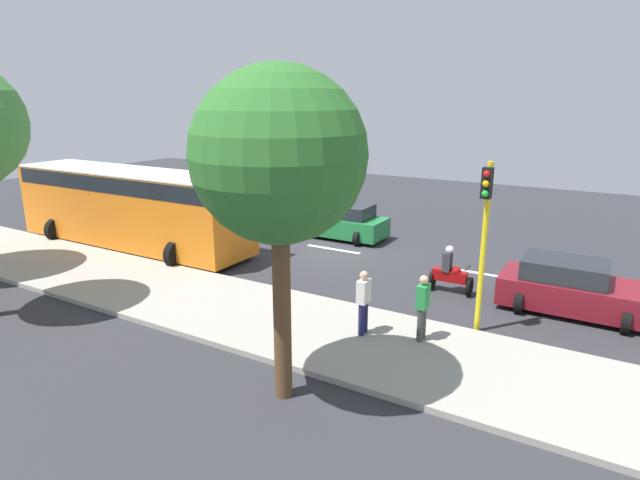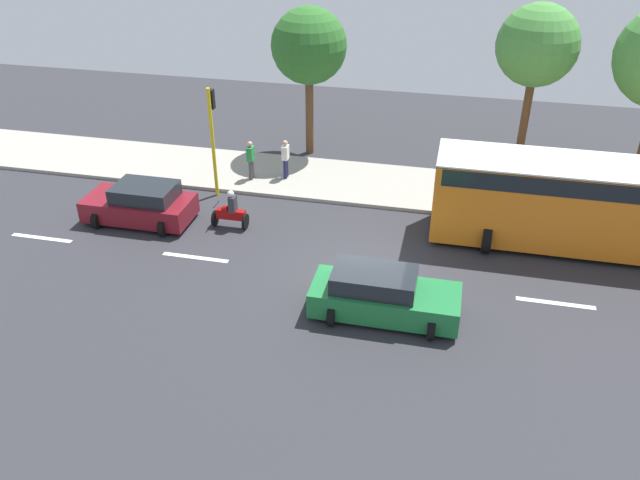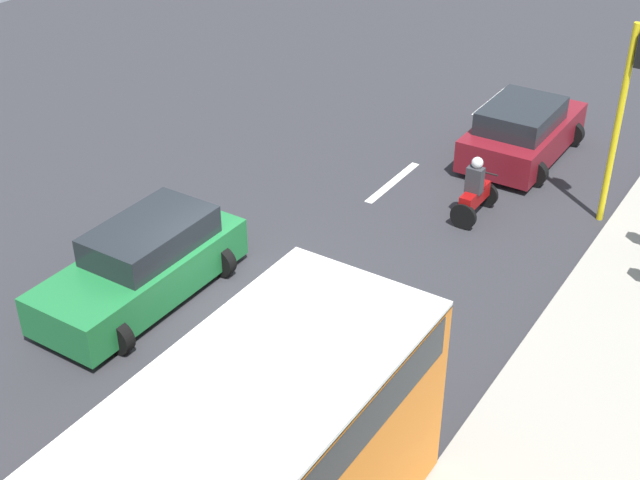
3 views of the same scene
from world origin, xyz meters
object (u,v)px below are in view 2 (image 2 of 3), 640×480
at_px(city_bus, 597,201).
at_px(pedestrian_near_signal, 286,158).
at_px(street_tree_center, 537,46).
at_px(car_green, 382,295).
at_px(pedestrian_by_tree, 251,159).
at_px(motorcycle, 230,212).
at_px(car_maroon, 141,204).
at_px(traffic_light_corner, 212,127).
at_px(street_tree_north, 309,47).

xyz_separation_m(city_bus, pedestrian_near_signal, (2.91, 11.91, -0.79)).
xyz_separation_m(city_bus, street_tree_center, (6.95, 2.12, 3.43)).
relative_size(car_green, pedestrian_by_tree, 2.62).
bearing_deg(city_bus, car_green, 130.20).
bearing_deg(street_tree_center, car_green, 160.42).
relative_size(motorcycle, street_tree_center, 0.22).
height_order(car_maroon, pedestrian_near_signal, pedestrian_near_signal).
height_order(pedestrian_near_signal, traffic_light_corner, traffic_light_corner).
bearing_deg(city_bus, traffic_light_corner, 85.76).
relative_size(car_green, car_maroon, 1.10).
relative_size(car_maroon, pedestrian_near_signal, 2.39).
height_order(city_bus, pedestrian_near_signal, city_bus).
height_order(car_green, car_maroon, same).
xyz_separation_m(pedestrian_by_tree, traffic_light_corner, (-1.41, 1.01, 1.87)).
relative_size(car_maroon, pedestrian_by_tree, 2.39).
bearing_deg(car_green, motorcycle, 56.84).
relative_size(pedestrian_near_signal, traffic_light_corner, 0.38).
bearing_deg(motorcycle, city_bus, -83.51).
relative_size(car_green, pedestrian_near_signal, 2.62).
relative_size(city_bus, motorcycle, 7.19).
relative_size(car_maroon, motorcycle, 2.64).
relative_size(car_maroon, traffic_light_corner, 0.90).
xyz_separation_m(traffic_light_corner, street_tree_center, (5.89, -12.19, 2.35)).
bearing_deg(car_maroon, street_tree_center, -58.52).
bearing_deg(street_tree_center, city_bus, -163.01).
distance_m(car_green, pedestrian_by_tree, 10.49).
bearing_deg(car_green, street_tree_north, 23.46).
bearing_deg(traffic_light_corner, motorcycle, -149.62).
relative_size(city_bus, pedestrian_near_signal, 6.51).
xyz_separation_m(motorcycle, pedestrian_near_signal, (4.37, -0.93, 0.42)).
distance_m(motorcycle, pedestrian_by_tree, 3.98).
height_order(pedestrian_near_signal, street_tree_north, street_tree_north).
relative_size(car_maroon, street_tree_north, 0.61).
bearing_deg(car_green, city_bus, -49.80).
height_order(pedestrian_by_tree, traffic_light_corner, traffic_light_corner).
height_order(car_green, street_tree_north, street_tree_north).
xyz_separation_m(car_maroon, traffic_light_corner, (2.80, -1.99, 2.22)).
distance_m(city_bus, street_tree_north, 13.49).
height_order(city_bus, traffic_light_corner, traffic_light_corner).
relative_size(city_bus, street_tree_north, 1.66).
bearing_deg(car_maroon, car_green, -111.41).
xyz_separation_m(pedestrian_near_signal, street_tree_north, (3.19, -0.28, 3.88)).
distance_m(pedestrian_near_signal, traffic_light_corner, 3.57).
bearing_deg(pedestrian_near_signal, city_bus, -103.73).
xyz_separation_m(street_tree_north, street_tree_center, (0.85, -9.51, 0.33)).
relative_size(pedestrian_near_signal, street_tree_center, 0.24).
bearing_deg(car_maroon, pedestrian_near_signal, -43.45).
bearing_deg(street_tree_north, traffic_light_corner, 151.93).
bearing_deg(car_maroon, street_tree_north, -30.85).
relative_size(motorcycle, street_tree_north, 0.23).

